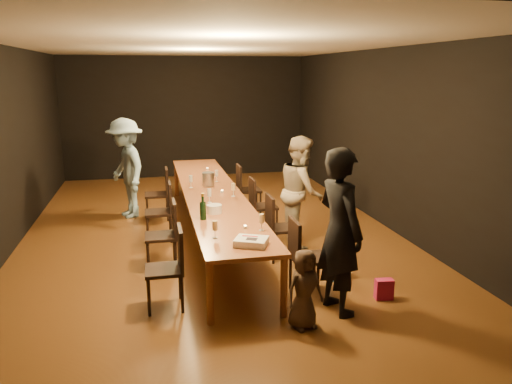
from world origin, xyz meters
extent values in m
plane|color=#4E2713|center=(0.00, 0.00, 0.00)|extent=(10.00, 10.00, 0.00)
cube|color=black|center=(0.00, 5.00, 1.50)|extent=(6.00, 0.04, 3.00)
cube|color=black|center=(0.00, -5.00, 1.50)|extent=(6.00, 0.04, 3.00)
cube|color=black|center=(-3.00, 0.00, 1.50)|extent=(0.04, 10.00, 3.00)
cube|color=black|center=(3.00, 0.00, 1.50)|extent=(0.04, 10.00, 3.00)
cube|color=silver|center=(0.00, 0.00, 3.00)|extent=(6.00, 10.00, 0.04)
cube|color=brown|center=(0.00, 0.00, 0.72)|extent=(0.90, 6.00, 0.05)
cylinder|color=brown|center=(-0.40, -2.90, 0.35)|extent=(0.08, 0.08, 0.70)
cylinder|color=brown|center=(0.40, -2.90, 0.35)|extent=(0.08, 0.08, 0.70)
cylinder|color=brown|center=(-0.40, 2.90, 0.35)|extent=(0.08, 0.08, 0.70)
cylinder|color=brown|center=(0.40, 2.90, 0.35)|extent=(0.08, 0.08, 0.70)
imported|color=black|center=(1.03, -2.87, 0.92)|extent=(0.59, 0.76, 1.84)
imported|color=tan|center=(1.28, -0.64, 0.84)|extent=(0.79, 0.93, 1.68)
imported|color=#7FA5C5|center=(-1.37, 1.48, 0.90)|extent=(1.03, 1.33, 1.81)
imported|color=#3F2E23|center=(0.54, -3.16, 0.43)|extent=(0.48, 0.38, 0.85)
cube|color=#B71B53|center=(1.66, -2.73, 0.12)|extent=(0.22, 0.14, 0.24)
cube|color=#2969B3|center=(1.34, -2.05, 0.14)|extent=(0.26, 0.21, 0.29)
cube|color=white|center=(0.10, -2.63, 0.79)|extent=(0.43, 0.40, 0.08)
cube|color=black|center=(0.10, -2.66, 0.83)|extent=(0.15, 0.13, 0.00)
cube|color=red|center=(0.10, -2.56, 0.83)|extent=(0.17, 0.10, 0.00)
cylinder|color=white|center=(-0.13, -1.27, 0.81)|extent=(0.23, 0.23, 0.12)
cylinder|color=#B2B3B7|center=(0.00, 0.44, 0.86)|extent=(0.25, 0.25, 0.22)
cylinder|color=#B2B7B2|center=(0.15, -2.01, 0.77)|extent=(0.05, 0.05, 0.03)
cylinder|color=#B2B7B2|center=(0.15, -0.10, 0.77)|extent=(0.05, 0.05, 0.03)
cylinder|color=#B2B7B2|center=(0.15, 1.83, 0.77)|extent=(0.05, 0.05, 0.03)
camera|label=1|loc=(-0.95, -7.70, 2.59)|focal=35.00mm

